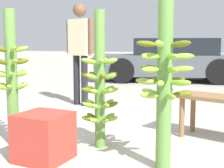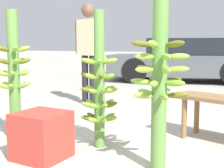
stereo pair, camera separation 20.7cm
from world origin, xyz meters
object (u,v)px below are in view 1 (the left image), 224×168
vendor_person (80,44)px  parked_car (170,60)px  banana_stalk_center (100,85)px  banana_stalk_right (165,77)px  banana_stalk_left (12,75)px  produce_crate (44,137)px

vendor_person → parked_car: 4.30m
banana_stalk_center → banana_stalk_right: (0.74, -0.28, 0.13)m
banana_stalk_left → parked_car: banana_stalk_left is taller
banana_stalk_center → parked_car: size_ratio=0.31×
banana_stalk_center → vendor_person: (-1.36, 1.85, 0.41)m
vendor_person → parked_car: (0.42, 4.26, -0.45)m
vendor_person → produce_crate: 2.75m
parked_car → banana_stalk_right: bearing=177.3°
banana_stalk_center → vendor_person: size_ratio=0.79×
banana_stalk_right → produce_crate: banana_stalk_right is taller
vendor_person → parked_car: bearing=-85.1°
vendor_person → produce_crate: (1.07, -2.39, -0.84)m
banana_stalk_right → vendor_person: 3.01m
parked_car → produce_crate: parked_car is taller
banana_stalk_left → banana_stalk_center: bearing=18.4°
banana_stalk_left → vendor_person: bearing=102.7°
banana_stalk_center → banana_stalk_left: bearing=-161.6°
vendor_person → banana_stalk_right: bearing=145.1°
vendor_person → produce_crate: bearing=124.6°
banana_stalk_left → parked_car: size_ratio=0.32×
banana_stalk_center → parked_car: 6.18m
banana_stalk_left → banana_stalk_center: 0.93m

